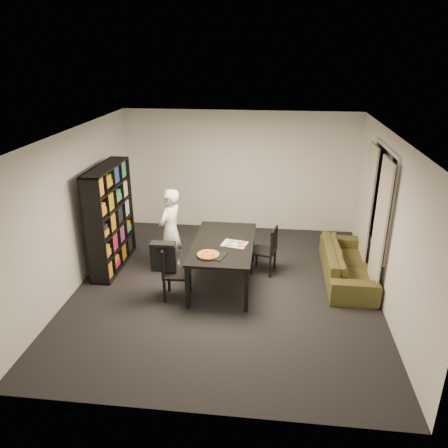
# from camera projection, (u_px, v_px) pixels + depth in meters

# --- Properties ---
(room) EXTENTS (5.01, 5.51, 2.61)m
(room) POSITION_uv_depth(u_px,v_px,m) (226.00, 217.00, 6.91)
(room) COLOR black
(room) RESTS_ON ground
(window_pane) EXTENTS (0.02, 1.40, 1.60)m
(window_pane) POSITION_uv_depth(u_px,v_px,m) (381.00, 199.00, 7.12)
(window_pane) COLOR black
(window_pane) RESTS_ON room
(window_frame) EXTENTS (0.03, 1.52, 1.72)m
(window_frame) POSITION_uv_depth(u_px,v_px,m) (381.00, 199.00, 7.12)
(window_frame) COLOR white
(window_frame) RESTS_ON room
(curtain_left) EXTENTS (0.03, 0.70, 2.25)m
(curtain_left) POSITION_uv_depth(u_px,v_px,m) (379.00, 230.00, 6.78)
(curtain_left) COLOR beige
(curtain_left) RESTS_ON room
(curtain_right) EXTENTS (0.03, 0.70, 2.25)m
(curtain_right) POSITION_uv_depth(u_px,v_px,m) (367.00, 208.00, 7.74)
(curtain_right) COLOR beige
(curtain_right) RESTS_ON room
(bookshelf) EXTENTS (0.35, 1.50, 1.90)m
(bookshelf) POSITION_uv_depth(u_px,v_px,m) (110.00, 218.00, 7.83)
(bookshelf) COLOR black
(bookshelf) RESTS_ON room
(dining_table) EXTENTS (1.01, 1.82, 0.76)m
(dining_table) POSITION_uv_depth(u_px,v_px,m) (223.00, 246.00, 7.33)
(dining_table) COLOR black
(dining_table) RESTS_ON room
(chair_left) EXTENTS (0.43, 0.43, 0.89)m
(chair_left) POSITION_uv_depth(u_px,v_px,m) (172.00, 269.00, 6.96)
(chair_left) COLOR black
(chair_left) RESTS_ON room
(chair_right) EXTENTS (0.48, 0.48, 0.87)m
(chair_right) POSITION_uv_depth(u_px,v_px,m) (268.00, 247.00, 7.74)
(chair_right) COLOR black
(chair_right) RESTS_ON room
(draped_jacket) EXTENTS (0.42, 0.19, 0.49)m
(draped_jacket) POSITION_uv_depth(u_px,v_px,m) (163.00, 256.00, 6.88)
(draped_jacket) COLOR black
(draped_jacket) RESTS_ON chair_left
(person) EXTENTS (0.54, 0.65, 1.54)m
(person) POSITION_uv_depth(u_px,v_px,m) (170.00, 231.00, 7.74)
(person) COLOR white
(person) RESTS_ON room
(baking_tray) EXTENTS (0.48, 0.42, 0.01)m
(baking_tray) POSITION_uv_depth(u_px,v_px,m) (212.00, 255.00, 6.86)
(baking_tray) COLOR black
(baking_tray) RESTS_ON dining_table
(pepperoni_pizza) EXTENTS (0.35, 0.35, 0.03)m
(pepperoni_pizza) POSITION_uv_depth(u_px,v_px,m) (208.00, 255.00, 6.82)
(pepperoni_pizza) COLOR olive
(pepperoni_pizza) RESTS_ON dining_table
(kitchen_towel) EXTENTS (0.46, 0.38, 0.01)m
(kitchen_towel) POSITION_uv_depth(u_px,v_px,m) (234.00, 244.00, 7.24)
(kitchen_towel) COLOR silver
(kitchen_towel) RESTS_ON dining_table
(pizza_slices) EXTENTS (0.46, 0.43, 0.01)m
(pizza_slices) POSITION_uv_depth(u_px,v_px,m) (235.00, 243.00, 7.24)
(pizza_slices) COLOR gold
(pizza_slices) RESTS_ON dining_table
(sofa) EXTENTS (0.77, 1.98, 0.58)m
(sofa) POSITION_uv_depth(u_px,v_px,m) (347.00, 263.00, 7.62)
(sofa) COLOR #403B19
(sofa) RESTS_ON room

